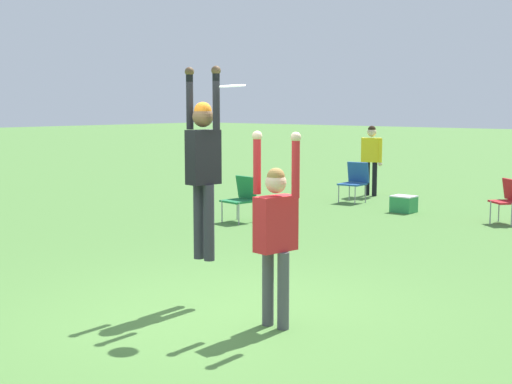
# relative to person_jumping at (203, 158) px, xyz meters

# --- Properties ---
(ground_plane) EXTENTS (120.00, 120.00, 0.00)m
(ground_plane) POSITION_rel_person_jumping_xyz_m (0.47, -0.13, -1.65)
(ground_plane) COLOR #4C7A38
(person_jumping) EXTENTS (0.52, 0.39, 2.16)m
(person_jumping) POSITION_rel_person_jumping_xyz_m (0.00, 0.00, 0.00)
(person_jumping) COLOR #2D2D38
(person_jumping) RESTS_ON ground_plane
(person_defending) EXTENTS (0.60, 0.47, 1.98)m
(person_defending) POSITION_rel_person_jumping_xyz_m (1.18, -0.17, -0.61)
(person_defending) COLOR #4C4C51
(person_defending) RESTS_ON ground_plane
(frisbee) EXTENTS (0.28, 0.28, 0.04)m
(frisbee) POSITION_rel_person_jumping_xyz_m (0.54, -0.10, 0.79)
(frisbee) COLOR white
(camping_chair_0) EXTENTS (0.67, 0.75, 0.84)m
(camping_chair_0) POSITION_rel_person_jumping_xyz_m (0.51, 7.65, -1.15)
(camping_chair_0) COLOR gray
(camping_chair_0) RESTS_ON ground_plane
(camping_chair_1) EXTENTS (0.57, 0.61, 0.93)m
(camping_chair_1) POSITION_rel_person_jumping_xyz_m (-3.30, 8.27, -1.11)
(camping_chair_1) COLOR gray
(camping_chair_1) RESTS_ON ground_plane
(camping_chair_2) EXTENTS (0.58, 0.62, 0.88)m
(camping_chair_2) POSITION_rel_person_jumping_xyz_m (-3.46, 4.51, -1.15)
(camping_chair_2) COLOR gray
(camping_chair_2) RESTS_ON ground_plane
(person_spectator_near) EXTENTS (0.61, 0.37, 1.73)m
(person_spectator_near) POSITION_rel_person_jumping_xyz_m (-3.65, 9.54, -0.60)
(person_spectator_near) COLOR black
(person_spectator_near) RESTS_ON ground_plane
(cooler_box) EXTENTS (0.48, 0.39, 0.35)m
(cooler_box) POSITION_rel_person_jumping_xyz_m (-1.68, 7.63, -1.48)
(cooler_box) COLOR #2D8C4C
(cooler_box) RESTS_ON ground_plane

